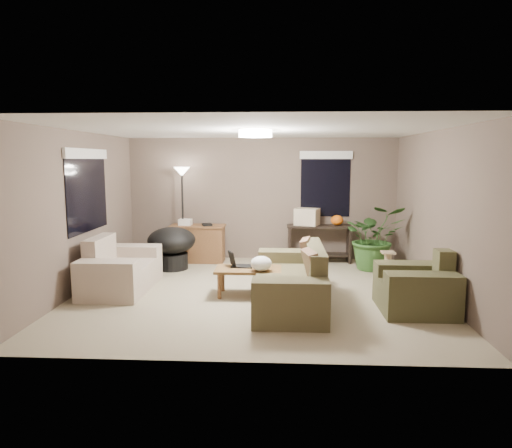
# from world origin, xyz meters

# --- Properties ---
(room_shell) EXTENTS (5.50, 5.50, 5.50)m
(room_shell) POSITION_xyz_m (0.00, 0.00, 1.25)
(room_shell) COLOR tan
(room_shell) RESTS_ON ground
(main_sofa) EXTENTS (0.95, 2.20, 0.85)m
(main_sofa) POSITION_xyz_m (0.56, -0.56, 0.29)
(main_sofa) COLOR #47422A
(main_sofa) RESTS_ON ground
(throw_pillows) EXTENTS (0.32, 1.38, 0.47)m
(throw_pillows) POSITION_xyz_m (0.81, -0.56, 0.65)
(throw_pillows) COLOR #8C7251
(throw_pillows) RESTS_ON main_sofa
(loveseat) EXTENTS (0.90, 1.60, 0.85)m
(loveseat) POSITION_xyz_m (-2.17, 0.05, 0.30)
(loveseat) COLOR beige
(loveseat) RESTS_ON ground
(armchair) EXTENTS (0.95, 1.00, 0.85)m
(armchair) POSITION_xyz_m (2.25, -0.77, 0.30)
(armchair) COLOR #48462B
(armchair) RESTS_ON ground
(coffee_table) EXTENTS (1.00, 0.55, 0.42)m
(coffee_table) POSITION_xyz_m (-0.10, -0.16, 0.36)
(coffee_table) COLOR brown
(coffee_table) RESTS_ON ground
(laptop) EXTENTS (0.41, 0.26, 0.24)m
(laptop) POSITION_xyz_m (-0.27, -0.06, 0.48)
(laptop) COLOR black
(laptop) RESTS_ON coffee_table
(plastic_bag) EXTENTS (0.33, 0.29, 0.22)m
(plastic_bag) POSITION_xyz_m (0.10, -0.31, 0.53)
(plastic_bag) COLOR white
(plastic_bag) RESTS_ON coffee_table
(desk) EXTENTS (1.10, 0.50, 0.75)m
(desk) POSITION_xyz_m (-1.28, 2.10, 0.38)
(desk) COLOR brown
(desk) RESTS_ON ground
(desk_papers) EXTENTS (0.70, 0.29, 0.12)m
(desk_papers) POSITION_xyz_m (-1.43, 2.09, 0.80)
(desk_papers) COLOR silver
(desk_papers) RESTS_ON desk
(console_table) EXTENTS (1.30, 0.40, 0.75)m
(console_table) POSITION_xyz_m (1.17, 2.23, 0.44)
(console_table) COLOR black
(console_table) RESTS_ON ground
(pumpkin) EXTENTS (0.29, 0.29, 0.20)m
(pumpkin) POSITION_xyz_m (1.52, 2.23, 0.85)
(pumpkin) COLOR orange
(pumpkin) RESTS_ON console_table
(cardboard_box) EXTENTS (0.54, 0.48, 0.34)m
(cardboard_box) POSITION_xyz_m (0.92, 2.23, 0.92)
(cardboard_box) COLOR beige
(cardboard_box) RESTS_ON console_table
(papasan_chair) EXTENTS (1.03, 1.03, 0.80)m
(papasan_chair) POSITION_xyz_m (-1.66, 1.46, 0.47)
(papasan_chair) COLOR black
(papasan_chair) RESTS_ON ground
(floor_lamp) EXTENTS (0.32, 0.32, 1.91)m
(floor_lamp) POSITION_xyz_m (-1.58, 2.13, 1.60)
(floor_lamp) COLOR black
(floor_lamp) RESTS_ON ground
(ceiling_fixture) EXTENTS (0.50, 0.50, 0.10)m
(ceiling_fixture) POSITION_xyz_m (0.00, 0.00, 2.44)
(ceiling_fixture) COLOR white
(ceiling_fixture) RESTS_ON room_shell
(houseplant) EXTENTS (1.10, 1.23, 0.96)m
(houseplant) POSITION_xyz_m (2.15, 1.62, 0.48)
(houseplant) COLOR #2D5923
(houseplant) RESTS_ON ground
(cat_scratching_post) EXTENTS (0.32, 0.32, 0.50)m
(cat_scratching_post) POSITION_xyz_m (2.23, 0.84, 0.21)
(cat_scratching_post) COLOR tan
(cat_scratching_post) RESTS_ON ground
(window_left) EXTENTS (0.05, 1.56, 1.33)m
(window_left) POSITION_xyz_m (-2.73, 0.30, 1.78)
(window_left) COLOR black
(window_left) RESTS_ON room_shell
(window_back) EXTENTS (1.06, 0.05, 1.33)m
(window_back) POSITION_xyz_m (1.30, 2.48, 1.79)
(window_back) COLOR black
(window_back) RESTS_ON room_shell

